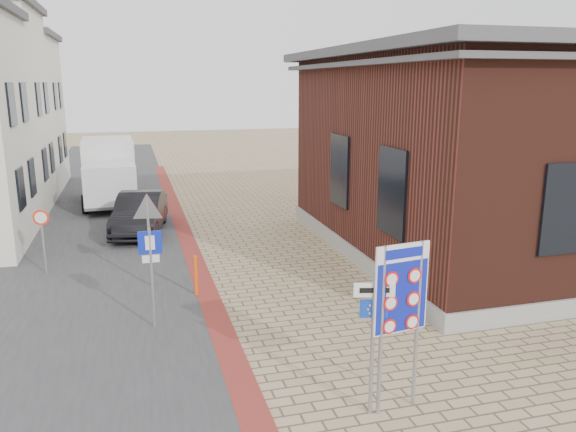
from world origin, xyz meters
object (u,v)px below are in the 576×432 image
border_sign (401,292)px  bollard (196,276)px  parking_sign (151,261)px  essen_sign (373,322)px  sedan (140,213)px  box_truck (109,172)px

border_sign → bollard: 7.27m
bollard → parking_sign: bearing=-123.3°
essen_sign → parking_sign: size_ratio=1.06×
border_sign → parking_sign: bearing=122.4°
sedan → border_sign: bearing=-63.5°
border_sign → parking_sign: 6.17m
essen_sign → box_truck: bearing=118.3°
bollard → box_truck: bearing=101.1°
essen_sign → bollard: bearing=123.9°
box_truck → border_sign: size_ratio=1.91×
border_sign → parking_sign: size_ratio=1.26×
border_sign → essen_sign: border_sign is taller
box_truck → bollard: (2.57, -13.15, -1.00)m
box_truck → bollard: box_truck is taller
border_sign → bollard: border_sign is taller
border_sign → essen_sign: bearing=171.8°
box_truck → essen_sign: size_ratio=2.27×
essen_sign → sedan: bearing=119.1°
sedan → box_truck: box_truck is taller
parking_sign → box_truck: bearing=95.6°
box_truck → border_sign: (5.37, -19.65, 0.66)m
border_sign → parking_sign: (-4.00, 4.67, -0.56)m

